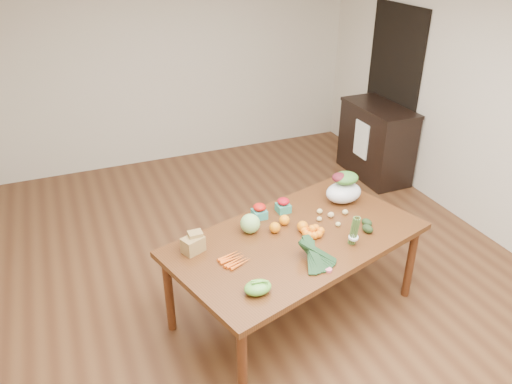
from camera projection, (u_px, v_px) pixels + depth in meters
name	position (u px, v px, depth m)	size (l,w,h in m)	color
floor	(260.00, 278.00, 4.66)	(6.00, 6.00, 0.00)	brown
room_walls	(261.00, 144.00, 4.02)	(5.02, 6.02, 2.70)	beige
dining_table	(295.00, 275.00, 4.09)	(1.99, 1.10, 0.75)	#4F2812
doorway_dark	(391.00, 91.00, 6.30)	(0.02, 1.00, 2.10)	black
cabinet	(376.00, 141.00, 6.36)	(0.52, 1.02, 0.94)	black
dish_towel	(361.00, 140.00, 6.20)	(0.02, 0.28, 0.45)	white
paper_bag	(193.00, 243.00, 3.71)	(0.21, 0.17, 0.15)	olive
cabbage	(250.00, 223.00, 3.94)	(0.16, 0.16, 0.16)	#89AF65
strawberry_basket_a	(259.00, 212.00, 4.15)	(0.11, 0.11, 0.10)	red
strawberry_basket_b	(283.00, 206.00, 4.24)	(0.11, 0.11, 0.10)	#AD0B21
orange_a	(275.00, 228.00, 3.95)	(0.09, 0.09, 0.09)	orange
orange_b	(284.00, 220.00, 4.06)	(0.09, 0.09, 0.09)	orange
orange_c	(303.00, 226.00, 3.97)	(0.09, 0.09, 0.09)	orange
mandarin_cluster	(312.00, 230.00, 3.91)	(0.18, 0.18, 0.10)	orange
carrots	(235.00, 259.00, 3.63)	(0.22, 0.19, 0.03)	#F74F14
snap_pea_bag	(258.00, 287.00, 3.30)	(0.19, 0.14, 0.09)	#72B63D
kale_bunch	(319.00, 255.00, 3.56)	(0.32, 0.40, 0.16)	black
asparagus_bundle	(354.00, 231.00, 3.76)	(0.08, 0.08, 0.25)	#4E7A37
potato_a	(319.00, 219.00, 4.12)	(0.05, 0.04, 0.04)	tan
potato_b	(338.00, 224.00, 4.04)	(0.05, 0.04, 0.04)	#DDCB7F
potato_c	(331.00, 215.00, 4.16)	(0.06, 0.05, 0.05)	tan
potato_d	(320.00, 211.00, 4.22)	(0.05, 0.05, 0.04)	#D2BB79
potato_e	(345.00, 212.00, 4.21)	(0.05, 0.05, 0.04)	tan
avocado_a	(368.00, 229.00, 3.96)	(0.07, 0.10, 0.07)	black
avocado_b	(367.00, 223.00, 4.04)	(0.06, 0.10, 0.06)	black
salad_bag	(344.00, 189.00, 4.36)	(0.32, 0.24, 0.25)	silver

